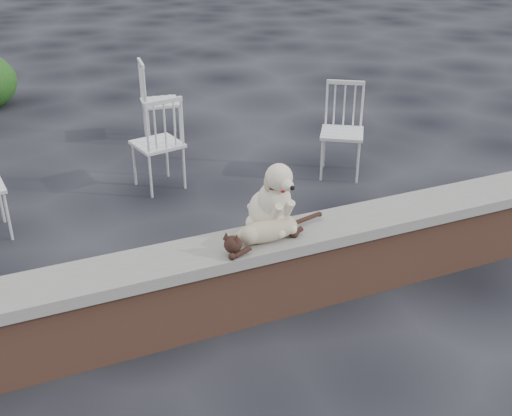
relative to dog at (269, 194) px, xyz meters
name	(u,v)px	position (x,y,z in m)	size (l,w,h in m)	color
ground	(185,330)	(-0.65, -0.10, -0.84)	(60.00, 60.00, 0.00)	black
brick_wall	(183,299)	(-0.65, -0.10, -0.59)	(6.00, 0.30, 0.50)	brown
capstone	(181,261)	(-0.65, -0.10, -0.30)	(6.20, 0.40, 0.08)	slate
dog	(269,194)	(0.00, 0.00, 0.00)	(0.34, 0.44, 0.52)	beige
cat	(267,229)	(-0.08, -0.15, -0.17)	(0.99, 0.24, 0.17)	tan
chair_d	(342,131)	(1.61, 1.74, -0.37)	(0.56, 0.56, 0.94)	white
chair_e	(160,101)	(0.22, 3.48, -0.37)	(0.56, 0.56, 0.94)	white
chair_c	(157,142)	(-0.18, 2.18, -0.37)	(0.56, 0.56, 0.94)	white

